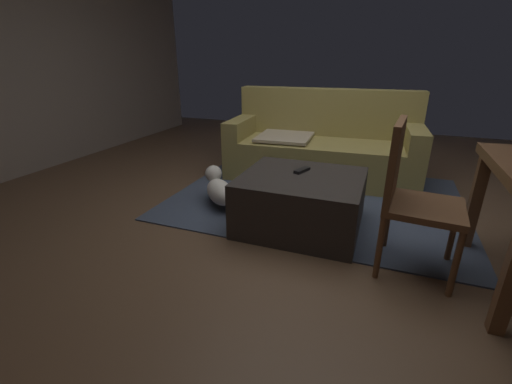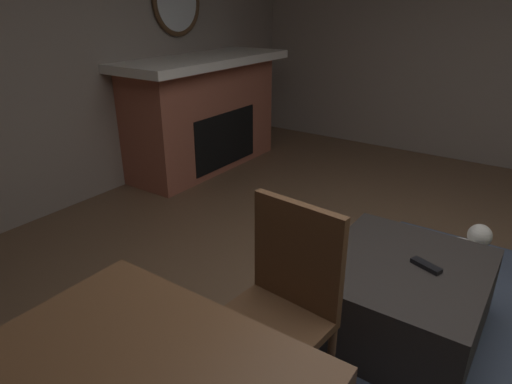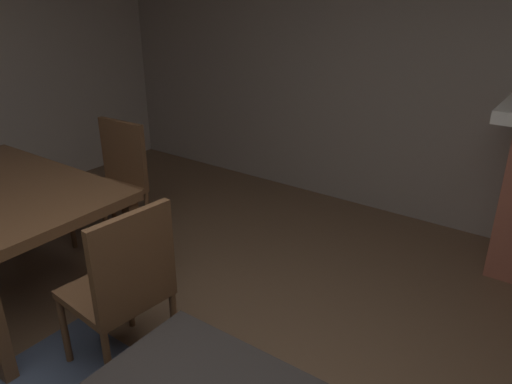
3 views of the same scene
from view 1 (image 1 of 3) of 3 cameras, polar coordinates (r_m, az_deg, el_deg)
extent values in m
plane|color=brown|center=(2.88, 9.22, -4.84)|extent=(8.07, 8.07, 0.00)
cube|color=#3D475B|center=(3.33, 9.81, -0.96)|extent=(2.60, 2.00, 0.01)
cube|color=#9E8E4C|center=(3.85, 10.71, 5.31)|extent=(2.04, 0.95, 0.42)
cube|color=#9E8E4C|center=(4.06, 11.81, 12.84)|extent=(2.00, 0.31, 0.51)
cube|color=#9E8E4C|center=(3.78, 24.91, 8.24)|extent=(0.23, 0.85, 0.20)
cube|color=#9E8E4C|center=(3.98, -2.22, 10.82)|extent=(0.23, 0.85, 0.20)
cube|color=tan|center=(3.85, 5.02, 9.32)|extent=(0.60, 0.74, 0.03)
cube|color=#2D2826|center=(2.70, 7.45, -1.61)|extent=(0.91, 0.81, 0.42)
cube|color=black|center=(2.71, 7.63, 3.59)|extent=(0.10, 0.17, 0.02)
cube|color=brown|center=(2.78, 32.57, -1.46)|extent=(0.07, 0.07, 0.68)
cube|color=brown|center=(2.28, 26.11, -2.29)|extent=(0.48, 0.48, 0.04)
cube|color=brown|center=(2.20, 22.06, 4.77)|extent=(0.08, 0.44, 0.48)
cylinder|color=brown|center=(2.57, 29.84, -5.95)|extent=(0.04, 0.04, 0.41)
cylinder|color=brown|center=(2.21, 30.19, -10.39)|extent=(0.04, 0.04, 0.41)
cylinder|color=brown|center=(2.56, 20.97, -4.51)|extent=(0.04, 0.04, 0.41)
cylinder|color=brown|center=(2.20, 19.78, -8.73)|extent=(0.04, 0.04, 0.41)
ellipsoid|color=silver|center=(3.05, -6.02, 0.02)|extent=(0.43, 0.44, 0.20)
sphere|color=silver|center=(3.18, -7.08, 3.05)|extent=(0.15, 0.15, 0.15)
camera|label=2|loc=(3.30, 52.62, 21.09)|focal=31.25mm
camera|label=3|loc=(3.73, -3.75, 30.85)|focal=34.24mm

